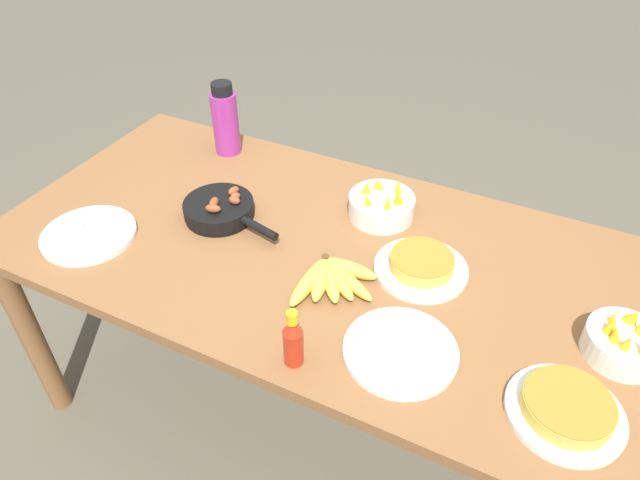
{
  "coord_description": "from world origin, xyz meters",
  "views": [
    {
      "loc": [
        0.53,
        -1.08,
        1.78
      ],
      "look_at": [
        0.0,
        0.0,
        0.79
      ],
      "focal_mm": 32.0,
      "sensor_mm": 36.0,
      "label": 1
    }
  ],
  "objects_px": {
    "skillet": "(221,209)",
    "fruit_bowl_citrus": "(382,205)",
    "frittata_plate_side": "(566,409)",
    "empty_plate_near_front": "(400,351)",
    "water_bottle": "(225,120)",
    "fruit_bowl_mango": "(625,342)",
    "frittata_plate_center": "(421,265)",
    "banana_bunch": "(331,278)",
    "empty_plate_far_left": "(89,235)",
    "hot_sauce_bottle": "(293,341)"
  },
  "relations": [
    {
      "from": "skillet",
      "to": "hot_sauce_bottle",
      "type": "xyz_separation_m",
      "value": [
        0.45,
        -0.38,
        0.04
      ]
    },
    {
      "from": "frittata_plate_side",
      "to": "skillet",
      "type": "bearing_deg",
      "value": 165.82
    },
    {
      "from": "frittata_plate_center",
      "to": "empty_plate_far_left",
      "type": "distance_m",
      "value": 0.93
    },
    {
      "from": "banana_bunch",
      "to": "skillet",
      "type": "xyz_separation_m",
      "value": [
        -0.41,
        0.11,
        0.01
      ]
    },
    {
      "from": "fruit_bowl_mango",
      "to": "fruit_bowl_citrus",
      "type": "xyz_separation_m",
      "value": [
        -0.68,
        0.25,
        -0.0
      ]
    },
    {
      "from": "banana_bunch",
      "to": "water_bottle",
      "type": "xyz_separation_m",
      "value": [
        -0.61,
        0.45,
        0.1
      ]
    },
    {
      "from": "skillet",
      "to": "fruit_bowl_citrus",
      "type": "bearing_deg",
      "value": 40.38
    },
    {
      "from": "banana_bunch",
      "to": "frittata_plate_center",
      "type": "height_order",
      "value": "frittata_plate_center"
    },
    {
      "from": "empty_plate_near_front",
      "to": "frittata_plate_side",
      "type": "bearing_deg",
      "value": -0.57
    },
    {
      "from": "banana_bunch",
      "to": "empty_plate_far_left",
      "type": "relative_size",
      "value": 0.79
    },
    {
      "from": "frittata_plate_center",
      "to": "water_bottle",
      "type": "bearing_deg",
      "value": 159.49
    },
    {
      "from": "skillet",
      "to": "frittata_plate_side",
      "type": "xyz_separation_m",
      "value": [
        1.01,
        -0.26,
        -0.01
      ]
    },
    {
      "from": "skillet",
      "to": "empty_plate_near_front",
      "type": "xyz_separation_m",
      "value": [
        0.65,
        -0.25,
        -0.02
      ]
    },
    {
      "from": "empty_plate_near_front",
      "to": "hot_sauce_bottle",
      "type": "distance_m",
      "value": 0.25
    },
    {
      "from": "banana_bunch",
      "to": "fruit_bowl_mango",
      "type": "height_order",
      "value": "fruit_bowl_mango"
    },
    {
      "from": "banana_bunch",
      "to": "empty_plate_near_front",
      "type": "relative_size",
      "value": 0.8
    },
    {
      "from": "empty_plate_near_front",
      "to": "water_bottle",
      "type": "relative_size",
      "value": 1.05
    },
    {
      "from": "fruit_bowl_citrus",
      "to": "hot_sauce_bottle",
      "type": "distance_m",
      "value": 0.59
    },
    {
      "from": "fruit_bowl_citrus",
      "to": "hot_sauce_bottle",
      "type": "bearing_deg",
      "value": -87.51
    },
    {
      "from": "frittata_plate_side",
      "to": "frittata_plate_center",
      "type": "bearing_deg",
      "value": 144.52
    },
    {
      "from": "banana_bunch",
      "to": "frittata_plate_center",
      "type": "xyz_separation_m",
      "value": [
        0.19,
        0.15,
        0.0
      ]
    },
    {
      "from": "frittata_plate_center",
      "to": "fruit_bowl_citrus",
      "type": "bearing_deg",
      "value": 135.17
    },
    {
      "from": "banana_bunch",
      "to": "frittata_plate_center",
      "type": "bearing_deg",
      "value": 36.98
    },
    {
      "from": "frittata_plate_center",
      "to": "fruit_bowl_mango",
      "type": "distance_m",
      "value": 0.5
    },
    {
      "from": "frittata_plate_side",
      "to": "empty_plate_near_front",
      "type": "distance_m",
      "value": 0.36
    },
    {
      "from": "fruit_bowl_citrus",
      "to": "hot_sauce_bottle",
      "type": "relative_size",
      "value": 1.24
    },
    {
      "from": "empty_plate_far_left",
      "to": "fruit_bowl_citrus",
      "type": "relative_size",
      "value": 1.36
    },
    {
      "from": "empty_plate_near_front",
      "to": "hot_sauce_bottle",
      "type": "bearing_deg",
      "value": -148.82
    },
    {
      "from": "water_bottle",
      "to": "hot_sauce_bottle",
      "type": "relative_size",
      "value": 1.6
    },
    {
      "from": "frittata_plate_side",
      "to": "empty_plate_near_front",
      "type": "relative_size",
      "value": 0.92
    },
    {
      "from": "banana_bunch",
      "to": "fruit_bowl_citrus",
      "type": "distance_m",
      "value": 0.33
    },
    {
      "from": "fruit_bowl_citrus",
      "to": "fruit_bowl_mango",
      "type": "bearing_deg",
      "value": -20.1
    },
    {
      "from": "skillet",
      "to": "fruit_bowl_mango",
      "type": "height_order",
      "value": "fruit_bowl_mango"
    },
    {
      "from": "frittata_plate_center",
      "to": "fruit_bowl_citrus",
      "type": "xyz_separation_m",
      "value": [
        -0.19,
        0.18,
        0.02
      ]
    },
    {
      "from": "empty_plate_near_front",
      "to": "fruit_bowl_mango",
      "type": "relative_size",
      "value": 1.51
    },
    {
      "from": "frittata_plate_side",
      "to": "fruit_bowl_citrus",
      "type": "height_order",
      "value": "fruit_bowl_citrus"
    },
    {
      "from": "water_bottle",
      "to": "empty_plate_near_front",
      "type": "bearing_deg",
      "value": -34.57
    },
    {
      "from": "empty_plate_far_left",
      "to": "fruit_bowl_citrus",
      "type": "distance_m",
      "value": 0.84
    },
    {
      "from": "frittata_plate_center",
      "to": "fruit_bowl_citrus",
      "type": "height_order",
      "value": "fruit_bowl_citrus"
    },
    {
      "from": "frittata_plate_side",
      "to": "fruit_bowl_mango",
      "type": "distance_m",
      "value": 0.24
    },
    {
      "from": "frittata_plate_side",
      "to": "fruit_bowl_mango",
      "type": "relative_size",
      "value": 1.38
    },
    {
      "from": "frittata_plate_center",
      "to": "fruit_bowl_mango",
      "type": "xyz_separation_m",
      "value": [
        0.49,
        -0.06,
        0.02
      ]
    },
    {
      "from": "fruit_bowl_citrus",
      "to": "hot_sauce_bottle",
      "type": "height_order",
      "value": "hot_sauce_bottle"
    },
    {
      "from": "banana_bunch",
      "to": "frittata_plate_side",
      "type": "relative_size",
      "value": 0.87
    },
    {
      "from": "banana_bunch",
      "to": "water_bottle",
      "type": "distance_m",
      "value": 0.76
    },
    {
      "from": "frittata_plate_center",
      "to": "empty_plate_far_left",
      "type": "xyz_separation_m",
      "value": [
        -0.89,
        -0.28,
        -0.01
      ]
    },
    {
      "from": "frittata_plate_center",
      "to": "hot_sauce_bottle",
      "type": "xyz_separation_m",
      "value": [
        -0.16,
        -0.41,
        0.05
      ]
    },
    {
      "from": "empty_plate_near_front",
      "to": "fruit_bowl_mango",
      "type": "xyz_separation_m",
      "value": [
        0.45,
        0.22,
        0.03
      ]
    },
    {
      "from": "banana_bunch",
      "to": "fruit_bowl_citrus",
      "type": "bearing_deg",
      "value": 88.57
    },
    {
      "from": "empty_plate_far_left",
      "to": "skillet",
      "type": "bearing_deg",
      "value": 40.8
    }
  ]
}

